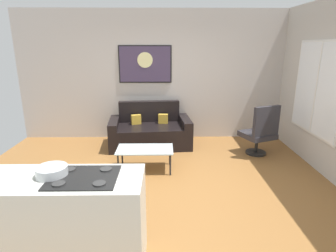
{
  "coord_description": "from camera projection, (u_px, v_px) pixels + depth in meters",
  "views": [
    {
      "loc": [
        -0.01,
        -3.8,
        2.07
      ],
      "look_at": [
        0.06,
        0.9,
        0.7
      ],
      "focal_mm": 29.91,
      "sensor_mm": 36.0,
      "label": 1
    }
  ],
  "objects": [
    {
      "name": "couch",
      "position": [
        150.0,
        132.0,
        5.92
      ],
      "size": [
        1.74,
        1.04,
        0.89
      ],
      "color": "black",
      "rests_on": "ground"
    },
    {
      "name": "mixing_bowl",
      "position": [
        52.0,
        172.0,
        2.5
      ],
      "size": [
        0.28,
        0.28,
        0.09
      ],
      "color": "silver",
      "rests_on": "kitchen_counter"
    },
    {
      "name": "window",
      "position": [
        317.0,
        89.0,
        4.75
      ],
      "size": [
        0.03,
        1.5,
        1.6
      ],
      "color": "silver"
    },
    {
      "name": "wall_painting",
      "position": [
        145.0,
        64.0,
        6.04
      ],
      "size": [
        1.14,
        0.03,
        0.8
      ],
      "color": "black"
    },
    {
      "name": "ground",
      "position": [
        165.0,
        188.0,
        4.23
      ],
      "size": [
        6.4,
        6.4,
        0.04
      ],
      "primitive_type": "cube",
      "color": "brown"
    },
    {
      "name": "back_wall",
      "position": [
        165.0,
        76.0,
        6.16
      ],
      "size": [
        6.4,
        0.05,
        2.8
      ],
      "primitive_type": "cube",
      "color": "#BBB4AE",
      "rests_on": "ground"
    },
    {
      "name": "kitchen_counter",
      "position": [
        56.0,
        223.0,
        2.61
      ],
      "size": [
        1.63,
        0.6,
        0.96
      ],
      "color": "silver",
      "rests_on": "ground"
    },
    {
      "name": "armchair",
      "position": [
        261.0,
        131.0,
        5.32
      ],
      "size": [
        0.72,
        0.71,
        1.0
      ],
      "color": "black",
      "rests_on": "ground"
    },
    {
      "name": "coffee_table",
      "position": [
        145.0,
        150.0,
        4.72
      ],
      "size": [
        0.94,
        0.52,
        0.38
      ],
      "color": "silver",
      "rests_on": "ground"
    }
  ]
}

